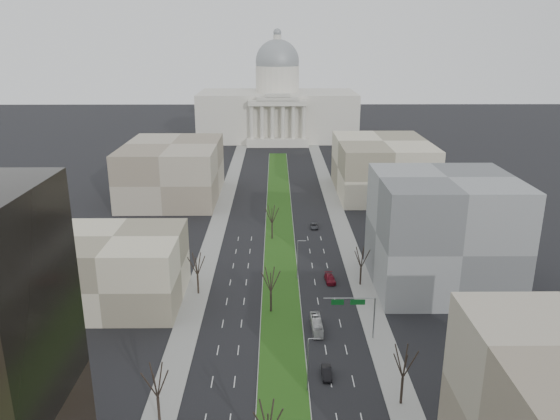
{
  "coord_description": "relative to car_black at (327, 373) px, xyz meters",
  "views": [
    {
      "loc": [
        -1.02,
        -15.2,
        51.3
      ],
      "look_at": [
        0.03,
        112.69,
        10.45
      ],
      "focal_mm": 35.0,
      "sensor_mm": 36.0,
      "label": 1
    }
  ],
  "objects": [
    {
      "name": "ground",
      "position": [
        -6.94,
        61.19,
        -0.7
      ],
      "size": [
        600.0,
        600.0,
        0.0
      ],
      "primitive_type": "plane",
      "color": "black",
      "rests_on": "ground"
    },
    {
      "name": "median",
      "position": [
        -6.94,
        60.18,
        -0.6
      ],
      "size": [
        8.0,
        222.03,
        0.2
      ],
      "color": "#999993",
      "rests_on": "ground"
    },
    {
      "name": "sidewalk_left",
      "position": [
        -24.44,
        36.19,
        -0.62
      ],
      "size": [
        5.0,
        330.0,
        0.15
      ],
      "primitive_type": "cube",
      "color": "gray",
      "rests_on": "ground"
    },
    {
      "name": "sidewalk_right",
      "position": [
        10.56,
        36.19,
        -0.62
      ],
      "size": [
        5.0,
        330.0,
        0.15
      ],
      "primitive_type": "cube",
      "color": "gray",
      "rests_on": "ground"
    },
    {
      "name": "capitol",
      "position": [
        -6.94,
        210.78,
        15.61
      ],
      "size": [
        80.0,
        46.0,
        55.0
      ],
      "color": "beige",
      "rests_on": "ground"
    },
    {
      "name": "building_beige_left",
      "position": [
        -39.94,
        26.19,
        6.3
      ],
      "size": [
        26.0,
        22.0,
        14.0
      ],
      "primitive_type": "cube",
      "color": "gray",
      "rests_on": "ground"
    },
    {
      "name": "building_grey_right",
      "position": [
        27.06,
        33.19,
        11.3
      ],
      "size": [
        28.0,
        26.0,
        24.0
      ],
      "primitive_type": "cube",
      "color": "slate",
      "rests_on": "ground"
    },
    {
      "name": "building_far_left",
      "position": [
        -41.94,
        101.19,
        8.3
      ],
      "size": [
        30.0,
        40.0,
        18.0
      ],
      "primitive_type": "cube",
      "color": "gray",
      "rests_on": "ground"
    },
    {
      "name": "building_far_right",
      "position": [
        28.06,
        106.19,
        8.3
      ],
      "size": [
        30.0,
        40.0,
        18.0
      ],
      "primitive_type": "cube",
      "color": "gray",
      "rests_on": "ground"
    },
    {
      "name": "tree_left_mid",
      "position": [
        -24.14,
        -10.81,
        6.3
      ],
      "size": [
        5.4,
        5.4,
        9.72
      ],
      "color": "black",
      "rests_on": "ground"
    },
    {
      "name": "tree_left_far",
      "position": [
        -24.14,
        29.19,
        6.14
      ],
      "size": [
        5.28,
        5.28,
        9.5
      ],
      "color": "black",
      "rests_on": "ground"
    },
    {
      "name": "tree_right_mid",
      "position": [
        10.26,
        -6.81,
        6.46
      ],
      "size": [
        5.52,
        5.52,
        9.94
      ],
      "color": "black",
      "rests_on": "ground"
    },
    {
      "name": "tree_right_far",
      "position": [
        10.26,
        33.19,
        5.83
      ],
      "size": [
        5.04,
        5.04,
        9.07
      ],
      "color": "black",
      "rests_on": "ground"
    },
    {
      "name": "tree_median_a",
      "position": [
        -8.94,
        -18.81,
        6.3
      ],
      "size": [
        5.4,
        5.4,
        9.72
      ],
      "color": "black",
      "rests_on": "ground"
    },
    {
      "name": "tree_median_b",
      "position": [
        -8.94,
        21.19,
        6.3
      ],
      "size": [
        5.4,
        5.4,
        9.72
      ],
      "color": "black",
      "rests_on": "ground"
    },
    {
      "name": "tree_median_c",
      "position": [
        -8.94,
        61.19,
        6.3
      ],
      "size": [
        5.4,
        5.4,
        9.72
      ],
      "color": "black",
      "rests_on": "ground"
    },
    {
      "name": "streetlamp_median_b",
      "position": [
        -3.18,
        -3.81,
        4.11
      ],
      "size": [
        1.9,
        0.2,
        9.16
      ],
      "color": "gray",
      "rests_on": "ground"
    },
    {
      "name": "streetlamp_median_c",
      "position": [
        -3.18,
        36.19,
        4.11
      ],
      "size": [
        1.9,
        0.2,
        9.16
      ],
      "color": "gray",
      "rests_on": "ground"
    },
    {
      "name": "mast_arm_signs",
      "position": [
        6.55,
        11.22,
        5.41
      ],
      "size": [
        9.12,
        0.24,
        8.09
      ],
      "color": "gray",
      "rests_on": "ground"
    },
    {
      "name": "car_black",
      "position": [
        0.0,
        0.0,
        0.0
      ],
      "size": [
        1.5,
        4.24,
        1.4
      ],
      "primitive_type": "imported",
      "rotation": [
        0.0,
        0.0,
        -0.0
      ],
      "color": "black",
      "rests_on": "ground"
    },
    {
      "name": "car_red",
      "position": [
        3.87,
        34.78,
        0.03
      ],
      "size": [
        2.37,
        5.16,
        1.46
      ],
      "primitive_type": "imported",
      "rotation": [
        0.0,
        0.0,
        0.07
      ],
      "color": "maroon",
      "rests_on": "ground"
    },
    {
      "name": "car_grey_far",
      "position": [
        2.82,
        69.94,
        -0.08
      ],
      "size": [
        2.23,
        4.55,
        1.24
      ],
      "primitive_type": "imported",
      "rotation": [
        0.0,
        0.0,
        -0.04
      ],
      "color": "#46474D",
      "rests_on": "ground"
    },
    {
      "name": "box_van",
      "position": [
        -0.54,
        14.33,
        0.35
      ],
      "size": [
        1.96,
        7.57,
        2.1
      ],
      "primitive_type": "imported",
      "rotation": [
        0.0,
        0.0,
        0.03
      ],
      "color": "silver",
      "rests_on": "ground"
    }
  ]
}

